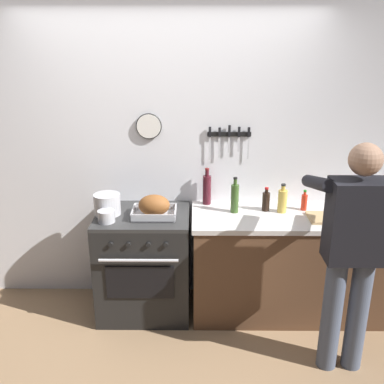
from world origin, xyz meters
TOP-DOWN VIEW (x-y plane):
  - wall_back at (-0.00, 1.35)m, footprint 6.00×0.13m
  - counter_block at (1.20, 0.99)m, footprint 2.03×0.65m
  - stove at (-0.22, 0.99)m, footprint 0.76×0.67m
  - person_cook at (1.26, 0.31)m, footprint 0.51×0.63m
  - roasting_pan at (-0.12, 0.94)m, footprint 0.35×0.26m
  - stock_pot at (-0.50, 0.99)m, footprint 0.21×0.21m
  - saucepan at (-0.48, 0.83)m, footprint 0.13×0.13m
  - cutting_board at (1.29, 0.90)m, footprint 0.36×0.24m
  - bottle_wine_red at (0.31, 1.23)m, footprint 0.07×0.07m
  - bottle_soy_sauce at (0.80, 1.07)m, footprint 0.06×0.06m
  - bottle_hot_sauce at (1.12, 1.09)m, footprint 0.05×0.05m
  - bottle_olive_oil at (0.53, 1.04)m, footprint 0.06×0.06m
  - bottle_cooking_oil at (0.92, 1.05)m, footprint 0.08×0.08m

SIDE VIEW (x-z plane):
  - stove at x=-0.22m, z-range 0.00..0.90m
  - counter_block at x=1.20m, z-range 0.00..0.90m
  - cutting_board at x=1.29m, z-range 0.90..0.92m
  - saucepan at x=-0.48m, z-range 0.90..0.99m
  - person_cook at x=1.26m, z-range 0.12..1.78m
  - bottle_hot_sauce at x=1.12m, z-range 0.88..1.06m
  - roasting_pan at x=-0.12m, z-range 0.89..1.07m
  - bottle_soy_sauce at x=0.80m, z-range 0.88..1.08m
  - stock_pot at x=-0.50m, z-range 0.90..1.07m
  - bottle_cooking_oil at x=0.92m, z-range 0.88..1.12m
  - bottle_olive_oil at x=0.53m, z-range 0.88..1.18m
  - bottle_wine_red at x=0.31m, z-range 0.87..1.19m
  - wall_back at x=0.00m, z-range 0.00..2.60m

